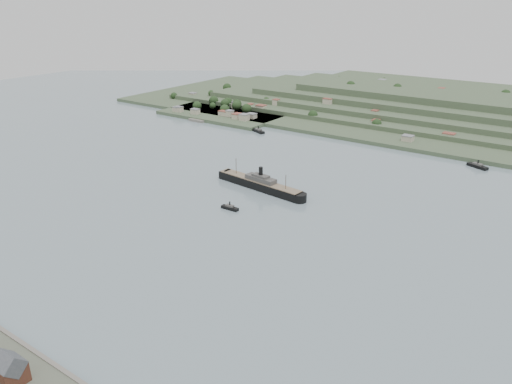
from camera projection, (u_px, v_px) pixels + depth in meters
The scene contains 7 objects.
ground at pixel (223, 223), 333.45m from camera, with size 1400.00×1400.00×0.00m, color slate.
gabled_building at pixel (10, 369), 191.31m from camera, with size 10.40×10.18×14.09m.
far_peninsula at pixel (442, 108), 612.07m from camera, with size 760.00×309.00×30.00m.
steamship at pixel (257, 183), 392.09m from camera, with size 90.37×20.17×21.69m.
tugboat at pixel (230, 208), 353.40m from camera, with size 13.54×4.01×6.05m.
ferry_west at pixel (258, 131), 551.44m from camera, with size 19.42×12.16×7.08m.
ferry_east at pixel (477, 166), 438.62m from camera, with size 19.48×12.54×7.12m.
Camera 1 is at (192.81, -233.90, 142.14)m, focal length 35.00 mm.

